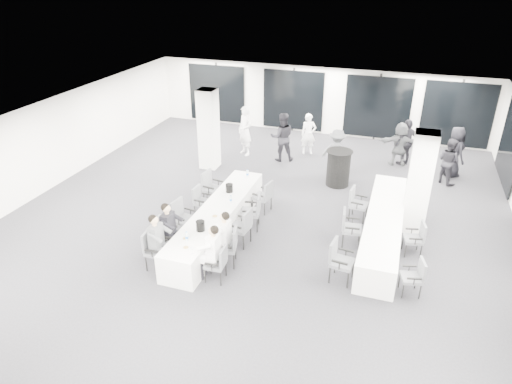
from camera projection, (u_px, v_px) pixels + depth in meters
room at (297, 166)px, 13.01m from camera, size 14.04×16.04×2.84m
column_left at (209, 129)px, 15.82m from camera, size 0.60×0.60×2.80m
column_right at (419, 183)px, 11.96m from camera, size 0.60×0.60×2.80m
banquet_table_main at (217, 221)px, 12.22m from camera, size 0.90×5.00×0.75m
banquet_table_side at (383, 227)px, 11.92m from camera, size 0.90×5.00×0.75m
cocktail_table at (338, 168)px, 14.82m from camera, size 0.86×0.86×1.19m
chair_main_left_near at (153, 247)px, 10.77m from camera, size 0.53×0.58×0.97m
chair_main_left_second at (165, 234)px, 11.24m from camera, size 0.61×0.64×1.00m
chair_main_left_mid at (182, 216)px, 12.03m from camera, size 0.59×0.63×1.03m
chair_main_left_fourth at (201, 199)px, 13.04m from camera, size 0.48×0.53×0.90m
chair_main_left_far at (211, 186)px, 13.64m from camera, size 0.60×0.64×1.04m
chair_main_right_near at (218, 262)px, 10.32m from camera, size 0.47×0.52×0.89m
chair_main_right_second at (229, 244)px, 10.86m from camera, size 0.61×0.63×0.99m
chair_main_right_mid at (243, 225)px, 11.63m from camera, size 0.56×0.61×1.01m
chair_main_right_fourth at (253, 210)px, 12.35m from camera, size 0.61×0.64×1.02m
chair_main_right_far at (264, 195)px, 13.22m from camera, size 0.57×0.60×0.96m
chair_side_left_near at (339, 258)px, 10.32m from camera, size 0.57×0.62×1.02m
chair_side_left_mid at (349, 226)px, 11.64m from camera, size 0.55×0.60×0.99m
chair_side_left_far at (356, 202)px, 12.84m from camera, size 0.53×0.58×0.96m
chair_side_right_near at (415, 275)px, 9.91m from camera, size 0.53×0.56×0.87m
chair_side_right_mid at (417, 237)px, 11.28m from camera, size 0.53×0.56×0.89m
chair_side_right_far at (418, 208)px, 12.55m from camera, size 0.50×0.55×0.90m
seated_guest_a at (159, 239)px, 10.61m from camera, size 0.50×0.38×1.44m
seated_guest_b at (170, 227)px, 11.10m from camera, size 0.50×0.38×1.44m
seated_guest_c at (211, 249)px, 10.23m from camera, size 0.50×0.38×1.44m
seated_guest_d at (222, 235)px, 10.78m from camera, size 0.50×0.38×1.44m
standing_guest_a at (309, 131)px, 17.19m from camera, size 0.78×0.71×1.75m
standing_guest_b at (282, 134)px, 16.52m from camera, size 1.14×0.92×2.04m
standing_guest_c at (337, 149)px, 15.54m from camera, size 1.24×0.78×1.78m
standing_guest_d at (407, 139)px, 16.18m from camera, size 1.24×1.25×1.92m
standing_guest_e at (455, 148)px, 15.33m from camera, size 0.98×1.11×1.96m
standing_guest_f at (400, 141)px, 16.17m from camera, size 1.73×0.88×1.80m
standing_guest_g at (245, 128)px, 17.04m from camera, size 0.99×0.95×2.12m
standing_guest_h at (449, 158)px, 14.84m from camera, size 0.97×0.95×1.75m
ice_bucket_near at (200, 226)px, 11.02m from camera, size 0.22×0.22×0.25m
ice_bucket_far at (229, 188)px, 12.88m from camera, size 0.21×0.21×0.24m
water_bottle_a at (187, 236)px, 10.61m from camera, size 0.07×0.07×0.23m
water_bottle_b at (231, 199)px, 12.33m from camera, size 0.06×0.06×0.19m
water_bottle_c at (247, 174)px, 13.80m from camera, size 0.07×0.07×0.22m
plate_a at (185, 238)px, 10.72m from camera, size 0.18×0.18×0.03m
plate_b at (186, 247)px, 10.38m from camera, size 0.21×0.21×0.03m
plate_c at (215, 216)px, 11.66m from camera, size 0.22×0.22×0.03m
wine_glass at (192, 249)px, 10.12m from camera, size 0.07×0.07×0.18m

